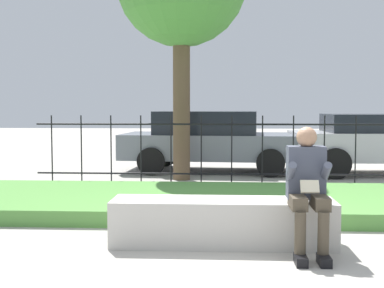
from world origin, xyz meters
The scene contains 7 objects.
ground_plane centered at (0.00, 0.00, 0.00)m, with size 60.00×60.00×0.00m, color #A8A399.
stone_bench centered at (-0.16, 0.00, 0.22)m, with size 2.41×0.59×0.50m.
person_seated_reader centered at (0.69, -0.33, 0.72)m, with size 0.42×0.73×1.30m.
grass_berm centered at (0.00, 2.03, 0.10)m, with size 9.21×2.67×0.21m.
iron_fence centered at (0.00, 3.97, 0.70)m, with size 7.21×0.03×1.34m.
car_parked_right centered at (3.34, 6.25, 0.73)m, with size 4.00×1.97×1.33m.
car_parked_center centered at (-0.42, 6.57, 0.73)m, with size 4.28×2.19×1.39m.
Camera 1 is at (-0.17, -5.74, 1.51)m, focal length 50.00 mm.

